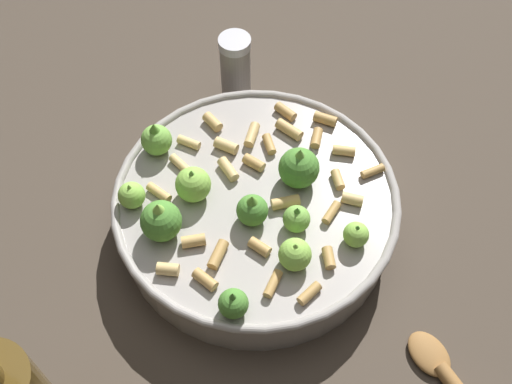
# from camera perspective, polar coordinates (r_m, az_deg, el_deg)

# --- Properties ---
(ground_plane) EXTENTS (2.40, 2.40, 0.00)m
(ground_plane) POSITION_cam_1_polar(r_m,az_deg,el_deg) (0.74, 0.00, -2.94)
(ground_plane) COLOR #42382D
(cooking_pan) EXTENTS (0.32, 0.32, 0.11)m
(cooking_pan) POSITION_cam_1_polar(r_m,az_deg,el_deg) (0.71, -0.15, -1.47)
(cooking_pan) COLOR #9E9993
(cooking_pan) RESTS_ON ground
(pepper_shaker) EXTENTS (0.04, 0.04, 0.10)m
(pepper_shaker) POSITION_cam_1_polar(r_m,az_deg,el_deg) (0.83, -1.84, 11.01)
(pepper_shaker) COLOR gray
(pepper_shaker) RESTS_ON ground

